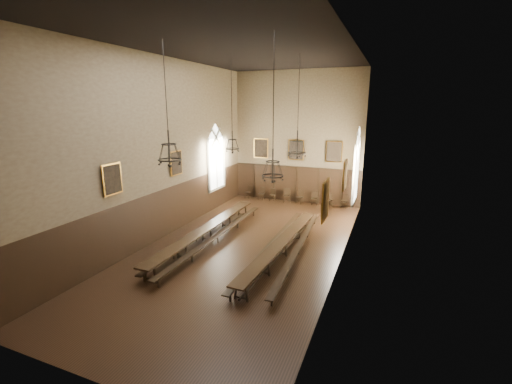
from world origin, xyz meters
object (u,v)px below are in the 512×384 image
Objects in this scene: bench_left_inner at (218,238)px; chandelier_back_right at (297,147)px; chair_3 at (287,198)px; chair_5 at (314,201)px; chair_4 at (300,199)px; chair_2 at (272,197)px; bench_left_outer at (196,237)px; chair_0 at (248,195)px; chandelier_front_right at (273,166)px; chair_6 at (329,203)px; table_left at (207,234)px; table_right at (281,248)px; bench_right_inner at (272,246)px; chair_7 at (344,204)px; chandelier_back_left at (232,142)px; chandelier_front_left at (169,153)px; bench_right_outer at (299,249)px; chair_1 at (261,196)px.

chandelier_back_right is at bearing 35.72° from bench_left_inner.
chair_5 is (1.95, 0.11, -0.03)m from chair_3.
chair_5 is at bearing 13.46° from chair_4.
bench_left_outer is at bearing -97.76° from chair_2.
chair_3 reaches higher than chair_0.
chandelier_front_right reaches higher than chair_5.
chair_0 is at bearing -171.36° from chair_4.
chair_6 is (5.96, 0.01, -0.01)m from chair_0.
table_left is 1.99× the size of chandelier_front_right.
chair_2 is (-3.49, 8.76, -0.09)m from table_right.
chair_7 is (2.12, 8.48, -0.01)m from bench_right_inner.
chair_6 is (3.01, 0.01, -0.02)m from chair_3.
chair_6 is at bearing 15.74° from chair_0.
chair_4 is (-0.94, 8.48, 0.01)m from bench_right_inner.
chandelier_back_left is 5.25m from chandelier_front_left.
bench_right_outer is 10.04× the size of chair_4.
chandelier_back_left is at bearing -179.86° from chandelier_back_right.
chandelier_back_right reaches higher than chair_2.
table_right reaches higher than bench_left_outer.
chair_5 is at bearing 94.23° from chandelier_front_right.
chandelier_front_right is (0.92, -2.71, 4.27)m from bench_right_inner.
chair_4 reaches higher than bench_left_outer.
bench_left_inner is at bearing -132.57° from chair_6.
chair_4 is at bearing 77.29° from bench_left_inner.
chandelier_back_left and chandelier_back_right have the same top height.
bench_left_outer is at bearing -86.16° from chair_1.
chair_3 reaches higher than bench_left_outer.
bench_right_inner is 8.57m from chair_5.
chandelier_back_right is (1.37, -6.14, 4.39)m from chair_4.
chair_3 is at bearing 170.94° from chair_5.
chair_0 is at bearing 99.12° from table_left.
chair_4 is at bearing -15.15° from chair_3.
chair_3 is 7.69m from chandelier_back_left.
chandelier_front_left is at bearing -76.82° from bench_left_outer.
chandelier_front_right is (4.37, -2.69, 4.16)m from table_left.
chair_0 is 0.19× the size of chandelier_front_right.
chair_1 is 0.20× the size of chandelier_front_left.
bench_left_inner is at bearing -84.00° from chandelier_back_left.
bench_right_inner is 5.00m from chandelier_back_right.
chair_1 is 0.95× the size of chair_4.
chandelier_front_left is at bearing -99.00° from bench_left_inner.
table_left is at bearing 176.84° from table_right.
bench_left_outer is 8.96m from chair_3.
bench_left_inner is at bearing 144.57° from chandelier_front_right.
table_right is 9.74× the size of chair_0.
chair_4 is (3.88, 0.02, 0.01)m from chair_0.
chair_2 is at bearing 161.81° from chair_6.
chair_4 reaches higher than bench_right_outer.
table_left is 1.02× the size of bench_right_outer.
chair_0 is 6.93m from chair_7.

